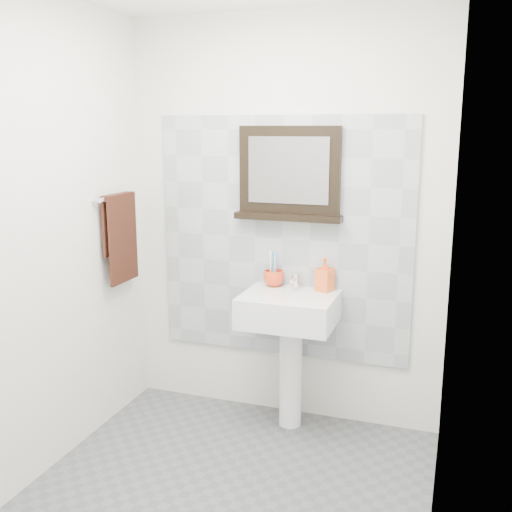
{
  "coord_description": "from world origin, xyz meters",
  "views": [
    {
      "loc": [
        1.04,
        -2.42,
        1.83
      ],
      "look_at": [
        0.01,
        0.55,
        1.15
      ],
      "focal_mm": 42.0,
      "sensor_mm": 36.0,
      "label": 1
    }
  ],
  "objects_px": {
    "pedestal_sink": "(289,324)",
    "framed_mirror": "(289,176)",
    "hand_towel": "(120,231)",
    "toothbrush_cup": "(274,278)",
    "soap_dispenser": "(325,274)"
  },
  "relations": [
    {
      "from": "toothbrush_cup",
      "to": "framed_mirror",
      "type": "relative_size",
      "value": 0.19
    },
    {
      "from": "soap_dispenser",
      "to": "hand_towel",
      "type": "height_order",
      "value": "hand_towel"
    },
    {
      "from": "toothbrush_cup",
      "to": "framed_mirror",
      "type": "distance_m",
      "value": 0.64
    },
    {
      "from": "pedestal_sink",
      "to": "toothbrush_cup",
      "type": "height_order",
      "value": "pedestal_sink"
    },
    {
      "from": "framed_mirror",
      "to": "toothbrush_cup",
      "type": "bearing_deg",
      "value": -152.27
    },
    {
      "from": "pedestal_sink",
      "to": "framed_mirror",
      "type": "bearing_deg",
      "value": 108.71
    },
    {
      "from": "pedestal_sink",
      "to": "framed_mirror",
      "type": "distance_m",
      "value": 0.89
    },
    {
      "from": "framed_mirror",
      "to": "soap_dispenser",
      "type": "bearing_deg",
      "value": -10.82
    },
    {
      "from": "pedestal_sink",
      "to": "soap_dispenser",
      "type": "height_order",
      "value": "soap_dispenser"
    },
    {
      "from": "toothbrush_cup",
      "to": "hand_towel",
      "type": "relative_size",
      "value": 0.23
    },
    {
      "from": "pedestal_sink",
      "to": "hand_towel",
      "type": "bearing_deg",
      "value": -172.94
    },
    {
      "from": "hand_towel",
      "to": "toothbrush_cup",
      "type": "bearing_deg",
      "value": 16.81
    },
    {
      "from": "pedestal_sink",
      "to": "framed_mirror",
      "type": "xyz_separation_m",
      "value": [
        -0.06,
        0.19,
        0.87
      ]
    },
    {
      "from": "framed_mirror",
      "to": "hand_towel",
      "type": "relative_size",
      "value": 1.2
    },
    {
      "from": "hand_towel",
      "to": "framed_mirror",
      "type": "bearing_deg",
      "value": 17.77
    }
  ]
}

